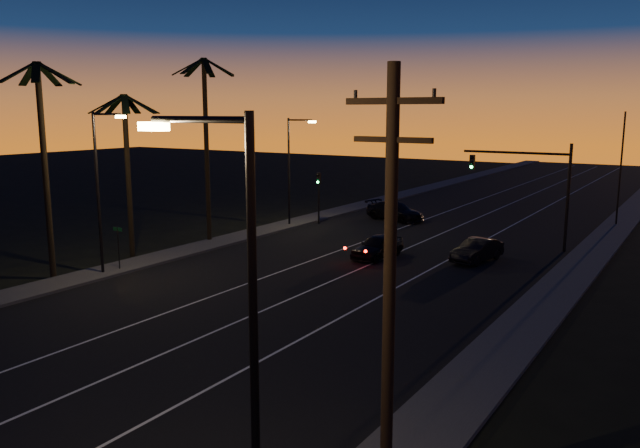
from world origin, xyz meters
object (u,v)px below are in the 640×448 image
Objects in this scene: utility_pole at (390,282)px; signal_mast at (531,176)px; right_car at (477,250)px; cross_car at (395,211)px; lead_car at (377,246)px.

utility_pole is 1.41× the size of signal_mast.
signal_mast is 7.17m from right_car.
lead_car is at bearing -68.66° from cross_car.
utility_pole reaches higher than right_car.
right_car is 0.77× the size of cross_car.
cross_car is at bearing 111.34° from lead_car.
right_car is 14.96m from cross_car.
utility_pole is 2.30× the size of right_car.
right_car is (5.56, 2.38, -0.04)m from lead_car.
utility_pole is 25.46m from right_car.
utility_pole reaches higher than signal_mast.
signal_mast is at bearing -21.80° from cross_car.
cross_car is at bearing 158.20° from signal_mast.
utility_pole is at bearing -76.11° from right_car.
cross_car is (-16.62, 34.85, -4.54)m from utility_pole.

